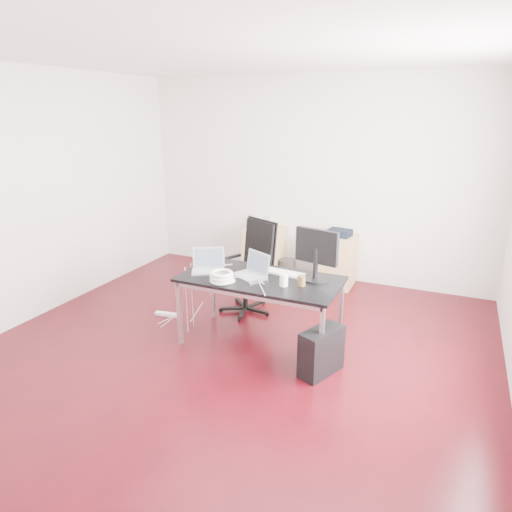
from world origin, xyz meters
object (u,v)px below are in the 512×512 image
at_px(filing_cabinet_right, 336,261).
at_px(pc_tower, 321,351).
at_px(desk, 260,283).
at_px(office_chair, 251,262).
at_px(filing_cabinet_left, 264,251).

height_order(filing_cabinet_right, pc_tower, filing_cabinet_right).
height_order(desk, office_chair, office_chair).
bearing_deg(filing_cabinet_right, pc_tower, -78.52).
height_order(office_chair, filing_cabinet_left, office_chair).
distance_m(desk, filing_cabinet_right, 2.01).
height_order(filing_cabinet_left, filing_cabinet_right, same).
bearing_deg(office_chair, desk, -34.88).
distance_m(filing_cabinet_left, filing_cabinet_right, 1.07).
bearing_deg(pc_tower, desk, -179.48).
height_order(desk, filing_cabinet_right, desk).
bearing_deg(desk, filing_cabinet_left, 111.79).
bearing_deg(office_chair, filing_cabinet_left, 129.91).
bearing_deg(filing_cabinet_left, office_chair, -74.35).
xyz_separation_m(desk, office_chair, (-0.44, 0.74, -0.07)).
relative_size(filing_cabinet_left, filing_cabinet_right, 1.00).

